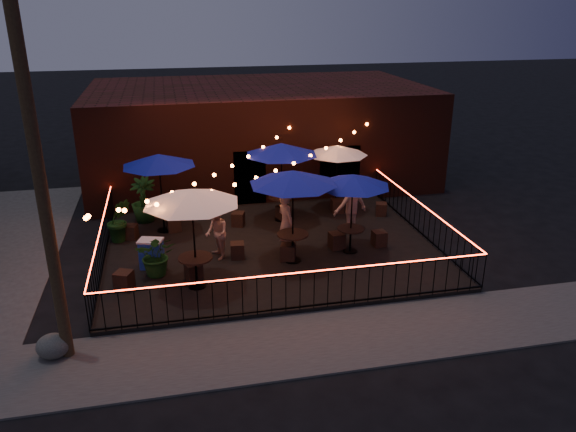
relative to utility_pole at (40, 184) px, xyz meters
name	(u,v)px	position (x,y,z in m)	size (l,w,h in m)	color
ground	(283,279)	(5.40, 2.60, -4.00)	(110.00, 110.00, 0.00)	black
patio	(270,248)	(5.40, 4.60, -3.92)	(10.00, 8.00, 0.15)	black
sidewalk	(313,342)	(5.40, -0.65, -3.98)	(18.00, 2.50, 0.05)	#423F3D
brick_building	(258,132)	(6.40, 12.59, -2.00)	(14.00, 8.00, 4.00)	#33150D
utility_pole	(40,184)	(0.00, 0.00, 0.00)	(0.26, 0.26, 8.00)	#352215
fence_front	(300,291)	(5.40, 0.60, -3.34)	(10.00, 0.04, 1.04)	black
fence_left	(103,245)	(0.40, 4.60, -3.34)	(0.04, 8.00, 1.04)	black
fence_right	(419,218)	(10.40, 4.60, -3.34)	(0.04, 8.00, 1.04)	black
festoon_lights	(237,178)	(4.39, 4.30, -1.48)	(10.02, 8.72, 1.32)	orange
cafe_table_0	(191,198)	(2.98, 2.39, -1.33)	(3.09, 3.09, 2.76)	black
cafe_table_1	(159,161)	(2.17, 6.58, -1.44)	(3.07, 3.07, 2.64)	black
cafe_table_2	(293,179)	(5.85, 3.39, -1.31)	(3.22, 3.22, 2.78)	black
cafe_table_3	(281,150)	(6.21, 6.73, -1.34)	(3.00, 3.00, 2.75)	black
cafe_table_4	(353,181)	(7.72, 3.67, -1.60)	(2.36, 2.36, 2.47)	black
cafe_table_5	(337,151)	(8.39, 7.40, -1.65)	(2.74, 2.74, 2.41)	black
bistro_chair_0	(124,280)	(1.08, 2.65, -3.60)	(0.43, 0.43, 0.51)	black
bistro_chair_1	(194,272)	(2.92, 2.78, -3.60)	(0.42, 0.42, 0.49)	black
bistro_chair_2	(131,232)	(1.11, 6.13, -3.62)	(0.39, 0.39, 0.46)	black
bistro_chair_3	(174,224)	(2.49, 6.49, -3.60)	(0.43, 0.43, 0.51)	black
bistro_chair_4	(237,250)	(4.28, 3.95, -3.61)	(0.40, 0.40, 0.48)	black
bistro_chair_5	(288,252)	(5.73, 3.47, -3.60)	(0.43, 0.43, 0.50)	black
bistro_chair_6	(238,219)	(4.65, 6.51, -3.61)	(0.40, 0.40, 0.48)	black
bistro_chair_7	(283,213)	(6.28, 6.78, -3.61)	(0.41, 0.41, 0.48)	black
bistro_chair_8	(337,241)	(7.38, 3.99, -3.60)	(0.43, 0.43, 0.51)	black
bistro_chair_9	(379,238)	(8.75, 3.90, -3.61)	(0.40, 0.40, 0.47)	black
bistro_chair_10	(337,206)	(8.34, 7.02, -3.60)	(0.42, 0.42, 0.50)	black
bistro_chair_11	(381,209)	(9.79, 6.42, -3.63)	(0.38, 0.38, 0.45)	black
patron_a	(286,223)	(5.80, 4.09, -2.92)	(0.68, 0.45, 1.87)	tan
patron_b	(217,233)	(3.70, 4.06, -3.05)	(0.78, 0.61, 1.60)	#DBB292
patron_c	(351,204)	(8.23, 5.26, -2.91)	(1.21, 0.70, 1.87)	tan
potted_shrub_a	(157,255)	(1.96, 3.32, -3.24)	(1.10, 0.95, 1.22)	#0C340C
potted_shrub_b	(119,220)	(0.80, 6.01, -3.14)	(0.78, 0.63, 1.42)	#0E3C10
potted_shrub_c	(143,200)	(1.52, 7.64, -3.07)	(0.87, 0.87, 1.55)	#103710
cooler	(152,254)	(1.80, 3.81, -3.41)	(0.78, 0.65, 0.88)	#1C3BBB
boulder	(53,346)	(-0.29, -0.02, -3.69)	(0.80, 0.68, 0.63)	#41413C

